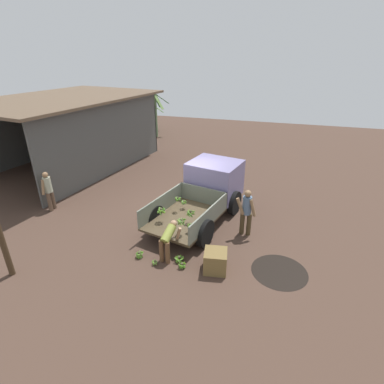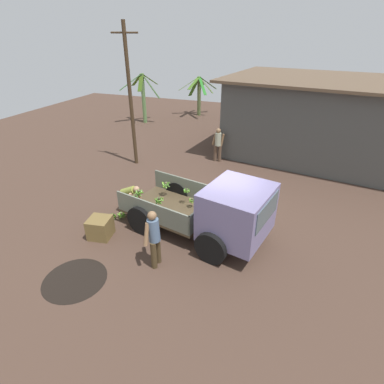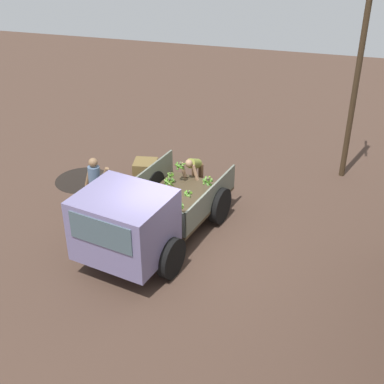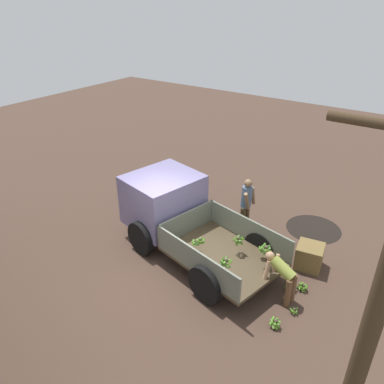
{
  "view_description": "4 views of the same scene",
  "coord_description": "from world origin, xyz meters",
  "px_view_note": "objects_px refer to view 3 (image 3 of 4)",
  "views": [
    {
      "loc": [
        -9.88,
        -3.38,
        5.71
      ],
      "look_at": [
        -0.69,
        -0.57,
        1.22
      ],
      "focal_mm": 28.0,
      "sensor_mm": 36.0,
      "label": 1
    },
    {
      "loc": [
        2.07,
        -8.03,
        5.56
      ],
      "look_at": [
        -0.58,
        -0.79,
        1.39
      ],
      "focal_mm": 28.0,
      "sensor_mm": 36.0,
      "label": 2
    },
    {
      "loc": [
        9.65,
        2.87,
        7.5
      ],
      "look_at": [
        -0.22,
        0.17,
        1.56
      ],
      "focal_mm": 50.0,
      "sensor_mm": 36.0,
      "label": 3
    },
    {
      "loc": [
        -4.99,
        5.96,
        6.2
      ],
      "look_at": [
        0.14,
        -1.43,
        1.44
      ],
      "focal_mm": 35.0,
      "sensor_mm": 36.0,
      "label": 4
    }
  ],
  "objects_px": {
    "banana_bunch_on_ground_1": "(179,178)",
    "banana_bunch_on_ground_0": "(182,183)",
    "person_foreground_visitor": "(95,185)",
    "banana_bunch_on_ground_3": "(207,181)",
    "cargo_truck": "(136,221)",
    "banana_bunch_on_ground_2": "(226,186)",
    "wooden_crate_0": "(146,171)",
    "person_worker_loading": "(194,168)",
    "utility_pole": "(358,74)"
  },
  "relations": [
    {
      "from": "person_worker_loading",
      "to": "wooden_crate_0",
      "type": "xyz_separation_m",
      "value": [
        -0.14,
        -1.49,
        -0.37
      ]
    },
    {
      "from": "person_worker_loading",
      "to": "wooden_crate_0",
      "type": "bearing_deg",
      "value": -87.11
    },
    {
      "from": "cargo_truck",
      "to": "person_foreground_visitor",
      "type": "distance_m",
      "value": 2.13
    },
    {
      "from": "person_foreground_visitor",
      "to": "banana_bunch_on_ground_0",
      "type": "distance_m",
      "value": 2.79
    },
    {
      "from": "cargo_truck",
      "to": "utility_pole",
      "type": "bearing_deg",
      "value": 153.28
    },
    {
      "from": "person_worker_loading",
      "to": "wooden_crate_0",
      "type": "distance_m",
      "value": 1.54
    },
    {
      "from": "banana_bunch_on_ground_2",
      "to": "banana_bunch_on_ground_3",
      "type": "distance_m",
      "value": 0.62
    },
    {
      "from": "banana_bunch_on_ground_2",
      "to": "wooden_crate_0",
      "type": "xyz_separation_m",
      "value": [
        0.12,
        -2.35,
        0.2
      ]
    },
    {
      "from": "utility_pole",
      "to": "wooden_crate_0",
      "type": "bearing_deg",
      "value": -71.2
    },
    {
      "from": "cargo_truck",
      "to": "banana_bunch_on_ground_1",
      "type": "bearing_deg",
      "value": -165.48
    },
    {
      "from": "utility_pole",
      "to": "wooden_crate_0",
      "type": "xyz_separation_m",
      "value": [
        1.86,
        -5.47,
        -2.75
      ]
    },
    {
      "from": "banana_bunch_on_ground_2",
      "to": "wooden_crate_0",
      "type": "relative_size",
      "value": 0.41
    },
    {
      "from": "person_foreground_visitor",
      "to": "banana_bunch_on_ground_1",
      "type": "relative_size",
      "value": 7.18
    },
    {
      "from": "person_foreground_visitor",
      "to": "banana_bunch_on_ground_2",
      "type": "bearing_deg",
      "value": -51.09
    },
    {
      "from": "cargo_truck",
      "to": "banana_bunch_on_ground_3",
      "type": "relative_size",
      "value": 24.96
    },
    {
      "from": "banana_bunch_on_ground_2",
      "to": "cargo_truck",
      "type": "bearing_deg",
      "value": -19.53
    },
    {
      "from": "person_foreground_visitor",
      "to": "banana_bunch_on_ground_0",
      "type": "bearing_deg",
      "value": -37.34
    },
    {
      "from": "person_worker_loading",
      "to": "banana_bunch_on_ground_3",
      "type": "height_order",
      "value": "person_worker_loading"
    },
    {
      "from": "person_foreground_visitor",
      "to": "banana_bunch_on_ground_3",
      "type": "relative_size",
      "value": 8.73
    },
    {
      "from": "cargo_truck",
      "to": "utility_pole",
      "type": "distance_m",
      "value": 7.24
    },
    {
      "from": "cargo_truck",
      "to": "person_worker_loading",
      "type": "bearing_deg",
      "value": -174.56
    },
    {
      "from": "utility_pole",
      "to": "person_worker_loading",
      "type": "xyz_separation_m",
      "value": [
        2.0,
        -3.98,
        -2.38
      ]
    },
    {
      "from": "utility_pole",
      "to": "banana_bunch_on_ground_3",
      "type": "xyz_separation_m",
      "value": [
        1.55,
        -3.71,
        -2.97
      ]
    },
    {
      "from": "banana_bunch_on_ground_0",
      "to": "cargo_truck",
      "type": "bearing_deg",
      "value": -0.83
    },
    {
      "from": "person_worker_loading",
      "to": "banana_bunch_on_ground_3",
      "type": "bearing_deg",
      "value": 157.37
    },
    {
      "from": "utility_pole",
      "to": "person_worker_loading",
      "type": "bearing_deg",
      "value": -63.29
    },
    {
      "from": "cargo_truck",
      "to": "banana_bunch_on_ground_1",
      "type": "xyz_separation_m",
      "value": [
        -3.71,
        -0.12,
        -0.91
      ]
    },
    {
      "from": "banana_bunch_on_ground_0",
      "to": "banana_bunch_on_ground_1",
      "type": "distance_m",
      "value": 0.29
    },
    {
      "from": "banana_bunch_on_ground_1",
      "to": "banana_bunch_on_ground_3",
      "type": "xyz_separation_m",
      "value": [
        -0.1,
        0.82,
        -0.01
      ]
    },
    {
      "from": "utility_pole",
      "to": "banana_bunch_on_ground_2",
      "type": "bearing_deg",
      "value": -60.84
    },
    {
      "from": "utility_pole",
      "to": "person_worker_loading",
      "type": "distance_m",
      "value": 5.05
    },
    {
      "from": "banana_bunch_on_ground_1",
      "to": "banana_bunch_on_ground_2",
      "type": "relative_size",
      "value": 0.89
    },
    {
      "from": "banana_bunch_on_ground_1",
      "to": "banana_bunch_on_ground_0",
      "type": "bearing_deg",
      "value": 35.74
    },
    {
      "from": "person_worker_loading",
      "to": "banana_bunch_on_ground_0",
      "type": "xyz_separation_m",
      "value": [
        -0.11,
        -0.38,
        -0.56
      ]
    },
    {
      "from": "banana_bunch_on_ground_2",
      "to": "banana_bunch_on_ground_3",
      "type": "relative_size",
      "value": 1.37
    },
    {
      "from": "cargo_truck",
      "to": "wooden_crate_0",
      "type": "relative_size",
      "value": 7.43
    },
    {
      "from": "banana_bunch_on_ground_0",
      "to": "banana_bunch_on_ground_3",
      "type": "relative_size",
      "value": 1.44
    },
    {
      "from": "person_foreground_visitor",
      "to": "banana_bunch_on_ground_3",
      "type": "xyz_separation_m",
      "value": [
        -2.43,
        2.31,
        -0.83
      ]
    },
    {
      "from": "person_foreground_visitor",
      "to": "banana_bunch_on_ground_3",
      "type": "height_order",
      "value": "person_foreground_visitor"
    },
    {
      "from": "banana_bunch_on_ground_1",
      "to": "banana_bunch_on_ground_2",
      "type": "bearing_deg",
      "value": 86.5
    },
    {
      "from": "person_foreground_visitor",
      "to": "wooden_crate_0",
      "type": "height_order",
      "value": "person_foreground_visitor"
    },
    {
      "from": "cargo_truck",
      "to": "banana_bunch_on_ground_2",
      "type": "xyz_separation_m",
      "value": [
        -3.63,
        1.29,
        -0.9
      ]
    },
    {
      "from": "cargo_truck",
      "to": "utility_pole",
      "type": "xyz_separation_m",
      "value": [
        -5.37,
        4.41,
        2.05
      ]
    },
    {
      "from": "wooden_crate_0",
      "to": "banana_bunch_on_ground_0",
      "type": "bearing_deg",
      "value": 88.35
    },
    {
      "from": "cargo_truck",
      "to": "banana_bunch_on_ground_3",
      "type": "bearing_deg",
      "value": -177.67
    },
    {
      "from": "banana_bunch_on_ground_1",
      "to": "banana_bunch_on_ground_2",
      "type": "distance_m",
      "value": 1.41
    },
    {
      "from": "person_worker_loading",
      "to": "banana_bunch_on_ground_1",
      "type": "xyz_separation_m",
      "value": [
        -0.35,
        -0.55,
        -0.58
      ]
    },
    {
      "from": "cargo_truck",
      "to": "banana_bunch_on_ground_2",
      "type": "distance_m",
      "value": 3.95
    },
    {
      "from": "person_worker_loading",
      "to": "banana_bunch_on_ground_0",
      "type": "bearing_deg",
      "value": -97.9
    },
    {
      "from": "utility_pole",
      "to": "banana_bunch_on_ground_1",
      "type": "height_order",
      "value": "utility_pole"
    }
  ]
}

